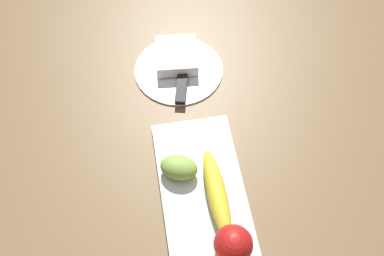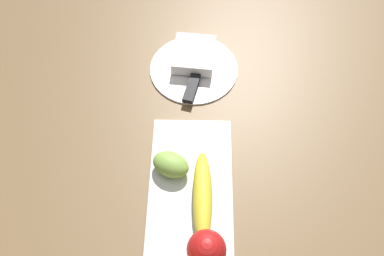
% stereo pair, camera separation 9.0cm
% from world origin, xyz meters
% --- Properties ---
extents(ground_plane, '(2.40, 2.40, 0.00)m').
position_xyz_m(ground_plane, '(0.00, 0.00, 0.00)').
color(ground_plane, brown).
extents(fruit_tray, '(0.47, 0.17, 0.01)m').
position_xyz_m(fruit_tray, '(-0.05, -0.03, 0.01)').
color(fruit_tray, silver).
rests_on(fruit_tray, ground_plane).
extents(apple, '(0.07, 0.07, 0.07)m').
position_xyz_m(apple, '(-0.11, -0.06, 0.05)').
color(apple, '#AC1615').
rests_on(apple, fruit_tray).
extents(banana, '(0.19, 0.04, 0.04)m').
position_xyz_m(banana, '(-0.00, -0.05, 0.03)').
color(banana, yellow).
rests_on(banana, fruit_tray).
extents(grape_bunch, '(0.08, 0.09, 0.04)m').
position_xyz_m(grape_bunch, '(0.07, 0.02, 0.04)').
color(grape_bunch, '#85B04A').
rests_on(grape_bunch, fruit_tray).
extents(dinner_plate, '(0.21, 0.21, 0.01)m').
position_xyz_m(dinner_plate, '(0.35, -0.03, 0.00)').
color(dinner_plate, white).
rests_on(dinner_plate, ground_plane).
extents(folded_napkin, '(0.12, 0.11, 0.03)m').
position_xyz_m(folded_napkin, '(0.37, -0.03, 0.02)').
color(folded_napkin, white).
rests_on(folded_napkin, dinner_plate).
extents(knife, '(0.18, 0.06, 0.01)m').
position_xyz_m(knife, '(0.30, -0.03, 0.01)').
color(knife, silver).
rests_on(knife, dinner_plate).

